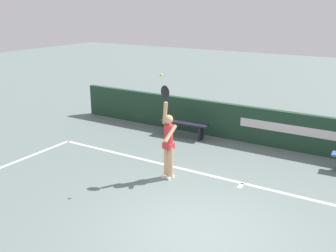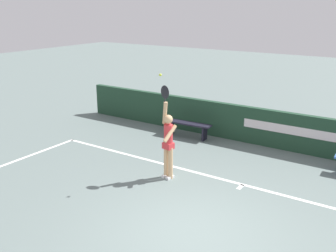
% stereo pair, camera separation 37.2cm
% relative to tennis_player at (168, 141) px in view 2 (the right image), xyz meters
% --- Properties ---
extents(ground_plane, '(60.00, 60.00, 0.00)m').
position_rel_tennis_player_xyz_m(ground_plane, '(1.83, -1.89, -1.03)').
color(ground_plane, slate).
extents(court_lines, '(12.47, 5.88, 0.00)m').
position_rel_tennis_player_xyz_m(court_lines, '(1.83, -2.17, -1.02)').
color(court_lines, white).
rests_on(court_lines, ground).
extents(back_wall, '(15.67, 0.20, 1.21)m').
position_rel_tennis_player_xyz_m(back_wall, '(1.83, 3.79, -0.42)').
color(back_wall, '#1E3D2A').
rests_on(back_wall, ground).
extents(tennis_player, '(0.45, 0.47, 2.47)m').
position_rel_tennis_player_xyz_m(tennis_player, '(0.00, 0.00, 0.00)').
color(tennis_player, tan).
rests_on(tennis_player, ground).
extents(tennis_ball, '(0.07, 0.07, 0.07)m').
position_rel_tennis_player_xyz_m(tennis_ball, '(-0.01, -0.32, 1.76)').
color(tennis_ball, '#D2E439').
extents(courtside_bench_near, '(1.72, 0.46, 0.52)m').
position_rel_tennis_player_xyz_m(courtside_bench_near, '(-1.27, 3.12, -0.62)').
color(courtside_bench_near, black).
rests_on(courtside_bench_near, ground).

